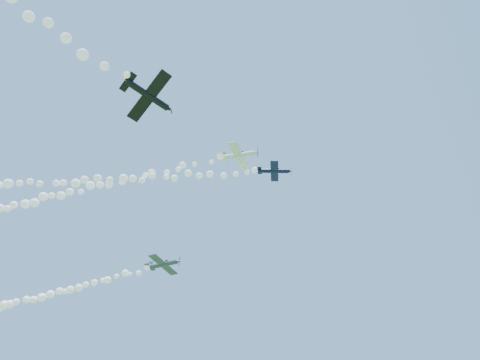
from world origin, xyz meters
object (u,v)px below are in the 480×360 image
at_px(plane_grey, 163,264).
at_px(plane_black, 149,96).
at_px(plane_navy, 274,171).
at_px(plane_white, 239,155).

distance_m(plane_grey, plane_black, 38.42).
relative_size(plane_navy, plane_black, 1.05).
distance_m(plane_navy, plane_black, 33.75).
bearing_deg(plane_navy, plane_grey, 153.85).
xyz_separation_m(plane_navy, plane_black, (-3.47, -30.97, -12.96)).
relative_size(plane_white, plane_grey, 1.03).
bearing_deg(plane_navy, plane_white, -153.75).
height_order(plane_navy, plane_black, plane_navy).
height_order(plane_white, plane_navy, plane_white).
bearing_deg(plane_black, plane_white, 22.50).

